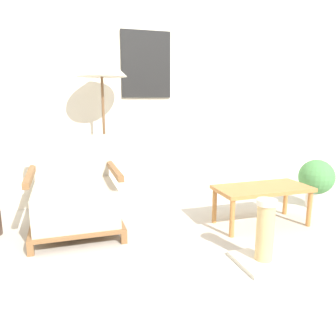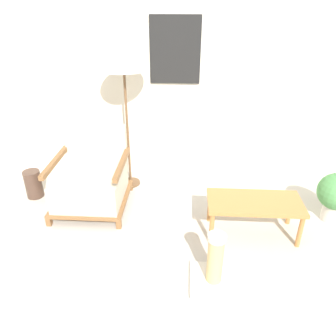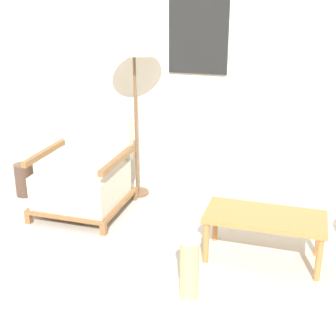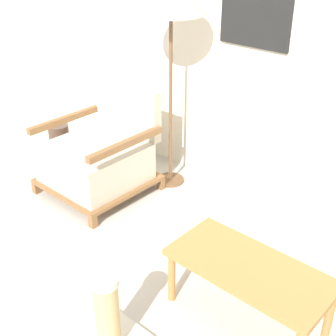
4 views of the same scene
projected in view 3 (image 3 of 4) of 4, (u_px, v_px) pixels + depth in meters
ground_plane at (127, 326)px, 2.88m from camera, size 14.00×14.00×0.00m
wall_back at (210, 56)px, 4.38m from camera, size 8.00×0.09×2.70m
armchair at (84, 179)px, 4.29m from camera, size 0.77×0.79×0.83m
floor_lamp at (134, 45)px, 4.21m from camera, size 0.50×0.50×1.63m
coffee_table at (265, 221)px, 3.48m from camera, size 0.89×0.43×0.37m
vase at (25, 180)px, 4.66m from camera, size 0.19×0.19×0.33m
scratching_post at (189, 278)px, 3.06m from camera, size 0.38×0.38×0.49m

